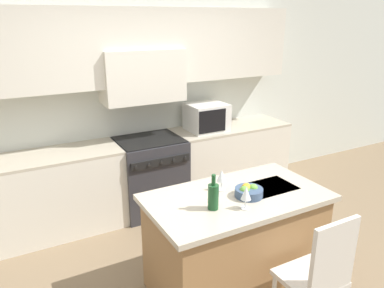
# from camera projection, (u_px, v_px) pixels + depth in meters

# --- Properties ---
(back_cabinetry) EXTENTS (10.00, 0.46, 2.70)m
(back_cabinetry) POSITION_uv_depth(u_px,v_px,m) (138.00, 78.00, 4.44)
(back_cabinetry) COLOR silver
(back_cabinetry) RESTS_ON ground_plane
(back_counter) EXTENTS (3.94, 0.62, 0.91)m
(back_counter) POSITION_uv_depth(u_px,v_px,m) (150.00, 174.00, 4.60)
(back_counter) COLOR silver
(back_counter) RESTS_ON ground_plane
(range_stove) EXTENTS (0.77, 0.70, 0.92)m
(range_stove) POSITION_uv_depth(u_px,v_px,m) (150.00, 175.00, 4.58)
(range_stove) COLOR #2D2D33
(range_stove) RESTS_ON ground_plane
(microwave) EXTENTS (0.48, 0.43, 0.34)m
(microwave) POSITION_uv_depth(u_px,v_px,m) (207.00, 117.00, 4.76)
(microwave) COLOR silver
(microwave) RESTS_ON back_counter
(kitchen_island) EXTENTS (1.51, 0.85, 0.89)m
(kitchen_island) POSITION_uv_depth(u_px,v_px,m) (235.00, 241.00, 3.24)
(kitchen_island) COLOR olive
(kitchen_island) RESTS_ON ground_plane
(island_chair) EXTENTS (0.42, 0.40, 1.02)m
(island_chair) POSITION_uv_depth(u_px,v_px,m) (320.00, 273.00, 2.66)
(island_chair) COLOR beige
(island_chair) RESTS_ON ground_plane
(wine_bottle) EXTENTS (0.08, 0.08, 0.28)m
(wine_bottle) POSITION_uv_depth(u_px,v_px,m) (213.00, 196.00, 2.85)
(wine_bottle) COLOR #194723
(wine_bottle) RESTS_ON kitchen_island
(wine_glass_near) EXTENTS (0.08, 0.08, 0.18)m
(wine_glass_near) POSITION_uv_depth(u_px,v_px,m) (246.00, 194.00, 2.84)
(wine_glass_near) COLOR white
(wine_glass_near) RESTS_ON kitchen_island
(wine_glass_far) EXTENTS (0.08, 0.08, 0.18)m
(wine_glass_far) POSITION_uv_depth(u_px,v_px,m) (222.00, 176.00, 3.16)
(wine_glass_far) COLOR white
(wine_glass_far) RESTS_ON kitchen_island
(fruit_bowl) EXTENTS (0.23, 0.23, 0.10)m
(fruit_bowl) POSITION_uv_depth(u_px,v_px,m) (248.00, 191.00, 3.07)
(fruit_bowl) COLOR #384C6B
(fruit_bowl) RESTS_ON kitchen_island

